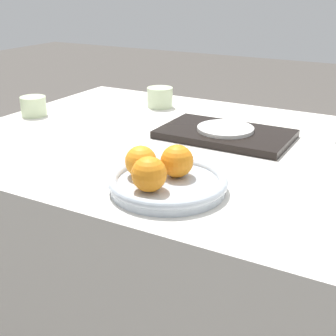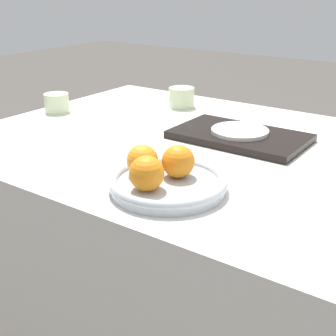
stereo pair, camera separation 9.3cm
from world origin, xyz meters
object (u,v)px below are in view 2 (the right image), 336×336
fruit_platter (168,183)px  serving_tray (240,136)px  orange_1 (178,161)px  side_plate (240,131)px  orange_0 (147,173)px  cup_0 (57,103)px  cup_1 (182,97)px  orange_2 (142,160)px

fruit_platter → serving_tray: bearing=94.6°
orange_1 → side_plate: orange_1 is taller
serving_tray → orange_0: bearing=-87.2°
fruit_platter → side_plate: (-0.03, 0.38, 0.01)m
serving_tray → cup_0: (-0.61, -0.08, 0.02)m
cup_1 → orange_0: bearing=-61.8°
serving_tray → cup_1: bearing=148.0°
fruit_platter → cup_1: size_ratio=2.85×
orange_2 → fruit_platter: bearing=4.4°
orange_0 → cup_0: size_ratio=0.87×
side_plate → cup_1: size_ratio=1.79×
orange_1 → orange_2: size_ratio=1.04×
orange_1 → serving_tray: bearing=95.7°
orange_0 → serving_tray: orange_0 is taller
orange_1 → cup_0: bearing=158.0°
fruit_platter → orange_0: size_ratio=3.54×
orange_0 → cup_0: (-0.63, 0.35, -0.03)m
fruit_platter → orange_1: 0.05m
orange_2 → serving_tray: 0.38m
fruit_platter → cup_0: (-0.64, 0.29, 0.01)m
fruit_platter → side_plate: fruit_platter is taller
side_plate → cup_1: 0.37m
serving_tray → side_plate: size_ratio=2.28×
orange_1 → orange_0: bearing=-98.7°
fruit_platter → serving_tray: 0.38m
orange_0 → serving_tray: (-0.02, 0.43, -0.05)m
fruit_platter → orange_2: size_ratio=3.72×
fruit_platter → serving_tray: fruit_platter is taller
orange_0 → serving_tray: bearing=92.8°
cup_0 → cup_1: 0.41m
fruit_platter → orange_1: (0.00, 0.03, 0.04)m
serving_tray → cup_1: (-0.32, 0.20, 0.02)m
orange_1 → serving_tray: size_ratio=0.19×
side_plate → fruit_platter: bearing=-85.4°
orange_1 → orange_2: (-0.07, -0.03, -0.00)m
cup_1 → fruit_platter: bearing=-58.8°
orange_2 → serving_tray: (0.03, 0.38, -0.04)m
orange_1 → fruit_platter: bearing=-97.9°
fruit_platter → cup_0: 0.71m
orange_0 → orange_2: (-0.05, 0.05, -0.00)m
orange_1 → cup_1: size_ratio=0.79×
orange_1 → cup_0: (-0.65, 0.26, -0.03)m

